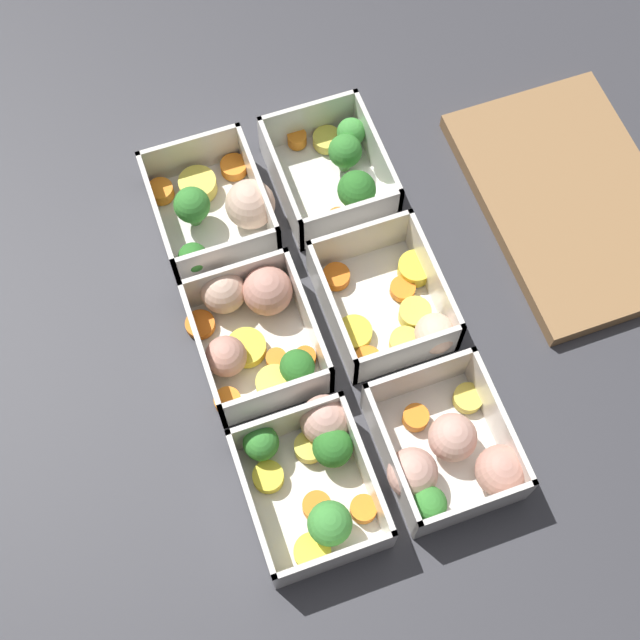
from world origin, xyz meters
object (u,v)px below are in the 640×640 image
object	(u,v)px
container_near_center	(253,328)
container_far_left	(337,169)
container_near_right	(314,473)
container_far_right	(449,456)
container_far_center	(394,308)
container_near_left	(217,207)

from	to	relation	value
container_near_center	container_far_left	world-z (taller)	same
container_near_center	container_near_right	bearing A→B (deg)	3.39
container_near_right	container_far_right	xyz separation A→B (m)	(0.03, 0.12, 0.00)
container_far_center	container_near_right	bearing A→B (deg)	-44.53
container_near_center	container_far_left	xyz separation A→B (m)	(-0.14, 0.14, 0.00)
container_far_left	container_near_left	bearing A→B (deg)	-88.83
container_near_center	container_far_center	distance (m)	0.14
container_near_center	container_near_right	distance (m)	0.15
container_near_right	container_far_left	bearing A→B (deg)	156.43
container_far_right	container_near_left	bearing A→B (deg)	-159.11
container_far_left	container_far_right	distance (m)	0.32
container_near_center	container_near_right	world-z (taller)	same
container_near_right	container_far_center	size ratio (longest dim) A/B	1.11
container_near_right	container_far_center	xyz separation A→B (m)	(-0.13, 0.13, -0.01)
container_near_center	container_near_left	bearing A→B (deg)	177.16
container_far_center	container_far_left	bearing A→B (deg)	179.49
container_near_right	container_far_right	world-z (taller)	same
container_near_left	container_near_center	size ratio (longest dim) A/B	0.87
container_near_left	container_far_left	size ratio (longest dim) A/B	0.98
container_far_right	container_far_center	bearing A→B (deg)	177.06
container_near_right	container_near_center	bearing A→B (deg)	-176.61
container_near_center	container_far_center	bearing A→B (deg)	80.16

